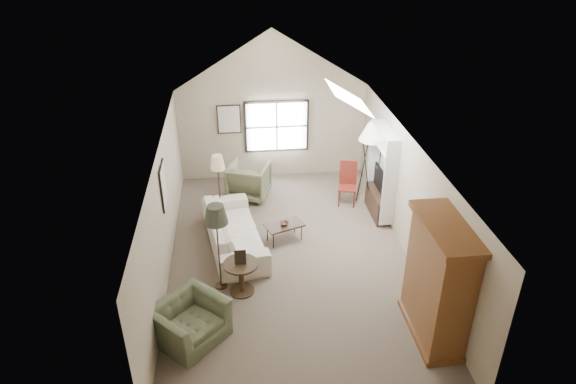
{
  "coord_description": "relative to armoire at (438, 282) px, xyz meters",
  "views": [
    {
      "loc": [
        -1.04,
        -8.79,
        6.45
      ],
      "look_at": [
        0.0,
        0.4,
        1.4
      ],
      "focal_mm": 32.0,
      "sensor_mm": 36.0,
      "label": 1
    }
  ],
  "objects": [
    {
      "name": "tv_panel",
      "position": [
        0.14,
        4.0,
        -0.18
      ],
      "size": [
        0.05,
        0.9,
        0.55
      ],
      "primitive_type": "cube",
      "color": "black",
      "rests_on": "media_console"
    },
    {
      "name": "room_shell",
      "position": [
        -2.18,
        2.4,
        2.11
      ],
      "size": [
        5.01,
        8.01,
        4.0
      ],
      "color": "#6A5C4C",
      "rests_on": "ground"
    },
    {
      "name": "skylight",
      "position": [
        -0.88,
        3.3,
        2.12
      ],
      "size": [
        0.8,
        1.2,
        0.52
      ],
      "primitive_type": null,
      "color": "white",
      "rests_on": "room_shell"
    },
    {
      "name": "wall_art",
      "position": [
        -4.06,
        4.34,
        0.63
      ],
      "size": [
        1.97,
        3.71,
        0.88
      ],
      "color": "black",
      "rests_on": "room_shell"
    },
    {
      "name": "armoire",
      "position": [
        0.0,
        0.0,
        0.0
      ],
      "size": [
        0.6,
        1.5,
        2.2
      ],
      "primitive_type": "cube",
      "color": "brown",
      "rests_on": "ground"
    },
    {
      "name": "coffee_table",
      "position": [
        -2.23,
        3.11,
        -0.89
      ],
      "size": [
        0.94,
        0.72,
        0.42
      ],
      "primitive_type": "cube",
      "rotation": [
        0.0,
        0.0,
        0.36
      ],
      "color": "#392417",
      "rests_on": "ground"
    },
    {
      "name": "side_chair",
      "position": [
        -0.5,
        4.58,
        -0.55
      ],
      "size": [
        0.53,
        0.53,
        1.1
      ],
      "primitive_type": "cube",
      "rotation": [
        0.0,
        0.0,
        -0.27
      ],
      "color": "maroon",
      "rests_on": "ground"
    },
    {
      "name": "armchair_far",
      "position": [
        -2.91,
        5.25,
        -0.64
      ],
      "size": [
        1.24,
        1.26,
        0.91
      ],
      "primitive_type": "imported",
      "rotation": [
        0.0,
        0.0,
        2.81
      ],
      "color": "#6B704E",
      "rests_on": "ground"
    },
    {
      "name": "tripod_lamp",
      "position": [
        0.02,
        4.56,
        -0.0
      ],
      "size": [
        0.64,
        0.64,
        2.19
      ],
      "primitive_type": null,
      "rotation": [
        0.0,
        0.0,
        0.0
      ],
      "color": "white",
      "rests_on": "ground"
    },
    {
      "name": "tan_lamp",
      "position": [
        -3.63,
        4.26,
        -0.27
      ],
      "size": [
        0.38,
        0.38,
        1.67
      ],
      "primitive_type": null,
      "rotation": [
        0.0,
        0.0,
        0.15
      ],
      "color": "tan",
      "rests_on": "ground"
    },
    {
      "name": "dark_lamp",
      "position": [
        -3.63,
        1.66,
        -0.17
      ],
      "size": [
        0.51,
        0.51,
        1.86
      ],
      "primitive_type": null,
      "rotation": [
        0.0,
        0.0,
        0.15
      ],
      "color": "#26291D",
      "rests_on": "ground"
    },
    {
      "name": "media_console",
      "position": [
        0.14,
        4.0,
        -0.8
      ],
      "size": [
        0.34,
        1.18,
        0.6
      ],
      "primitive_type": "cube",
      "color": "#382316",
      "rests_on": "ground"
    },
    {
      "name": "bowl",
      "position": [
        -2.23,
        3.11,
        -0.65
      ],
      "size": [
        0.26,
        0.26,
        0.05
      ],
      "primitive_type": "imported",
      "rotation": [
        0.0,
        0.0,
        0.36
      ],
      "color": "#361F16",
      "rests_on": "coffee_table"
    },
    {
      "name": "side_table",
      "position": [
        -3.23,
        1.46,
        -0.77
      ],
      "size": [
        0.76,
        0.76,
        0.67
      ],
      "primitive_type": "cylinder",
      "rotation": [
        0.0,
        0.0,
        0.15
      ],
      "color": "#3B2B18",
      "rests_on": "ground"
    },
    {
      "name": "window",
      "position": [
        -2.08,
        6.36,
        0.35
      ],
      "size": [
        1.72,
        0.08,
        1.42
      ],
      "primitive_type": "cube",
      "color": "black",
      "rests_on": "room_shell"
    },
    {
      "name": "sofa",
      "position": [
        -3.33,
        3.06,
        -0.71
      ],
      "size": [
        1.44,
        2.79,
        0.78
      ],
      "primitive_type": "imported",
      "rotation": [
        0.0,
        0.0,
        1.73
      ],
      "color": "beige",
      "rests_on": "ground"
    },
    {
      "name": "tv_alcove",
      "position": [
        0.16,
        4.0,
        0.05
      ],
      "size": [
        0.32,
        1.3,
        2.1
      ],
      "primitive_type": "cube",
      "color": "white",
      "rests_on": "ground"
    },
    {
      "name": "armchair_near",
      "position": [
        -4.14,
        0.31,
        -0.73
      ],
      "size": [
        1.5,
        1.51,
        0.74
      ],
      "primitive_type": "imported",
      "rotation": [
        0.0,
        0.0,
        0.8
      ],
      "color": "#555C40",
      "rests_on": "ground"
    }
  ]
}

